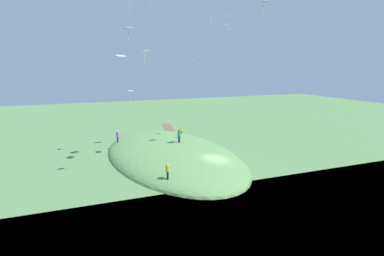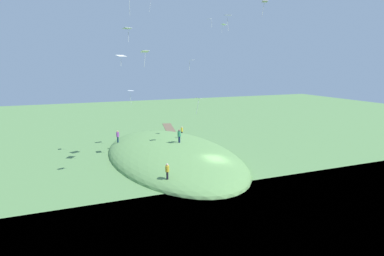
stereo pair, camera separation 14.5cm
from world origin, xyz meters
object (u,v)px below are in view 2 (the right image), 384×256
at_px(kite_0, 131,91).
at_px(kite_8, 145,52).
at_px(person_watching_kites, 179,134).
at_px(kite_6, 210,19).
at_px(kite_10, 127,29).
at_px(kite_5, 228,16).
at_px(kite_1, 264,3).
at_px(kite_7, 192,61).
at_px(kite_11, 198,99).
at_px(person_walking_path, 167,169).
at_px(person_with_child, 118,135).
at_px(kite_2, 224,25).
at_px(kite_3, 121,56).
at_px(person_near_shore, 182,130).

distance_m(kite_0, kite_8, 6.78).
xyz_separation_m(person_watching_kites, kite_6, (9.26, -8.63, 16.01)).
distance_m(kite_8, kite_10, 14.44).
height_order(kite_5, kite_10, kite_5).
bearing_deg(kite_1, kite_8, 42.38).
bearing_deg(kite_7, kite_1, -165.76).
distance_m(kite_0, kite_6, 18.86).
height_order(kite_10, kite_11, kite_10).
bearing_deg(kite_7, kite_0, 115.00).
bearing_deg(kite_10, person_walking_path, -132.84).
height_order(kite_1, kite_11, kite_1).
height_order(person_with_child, kite_2, kite_2).
relative_size(kite_3, kite_6, 1.07).
bearing_deg(person_near_shore, kite_3, -100.30).
distance_m(kite_0, kite_7, 12.31).
bearing_deg(kite_5, kite_6, -17.35).
relative_size(person_walking_path, kite_1, 0.93).
relative_size(kite_6, kite_10, 1.01).
relative_size(person_near_shore, kite_2, 1.50).
xyz_separation_m(person_near_shore, kite_3, (-11.55, 12.23, 12.26)).
bearing_deg(kite_5, kite_11, 46.16).
bearing_deg(kite_8, kite_3, 137.59).
xyz_separation_m(kite_1, kite_7, (13.70, 3.48, -6.41)).
distance_m(kite_7, kite_10, 19.84).
bearing_deg(kite_5, kite_7, -3.52).
distance_m(person_watching_kites, kite_11, 5.79).
relative_size(person_watching_kites, kite_1, 1.01).
distance_m(person_near_shore, kite_0, 16.98).
bearing_deg(person_near_shore, kite_1, -44.50).
xyz_separation_m(person_walking_path, kite_10, (2.73, 2.94, 13.63)).
relative_size(kite_2, kite_3, 0.78).
relative_size(person_walking_path, kite_5, 0.93).
distance_m(kite_7, kite_11, 11.92).
bearing_deg(person_watching_kites, kite_11, -3.73).
bearing_deg(kite_8, kite_10, 158.89).
bearing_deg(person_with_child, kite_6, -115.62).
height_order(kite_3, kite_8, kite_8).
xyz_separation_m(kite_2, kite_7, (8.19, 1.11, -4.44)).
distance_m(kite_5, kite_7, 13.76).
bearing_deg(person_with_child, person_watching_kites, -170.04).
distance_m(person_walking_path, kite_6, 29.21).
xyz_separation_m(kite_10, kite_11, (4.51, -9.43, -7.59)).
xyz_separation_m(kite_1, kite_3, (7.59, 15.32, -5.96)).
bearing_deg(kite_6, kite_7, 113.91).
xyz_separation_m(person_walking_path, kite_5, (4.76, -9.07, 15.67)).
relative_size(person_with_child, kite_11, 0.88).
height_order(kite_1, kite_7, kite_1).
xyz_separation_m(person_near_shore, person_with_child, (-5.64, 12.04, 1.20)).
relative_size(kite_2, kite_10, 0.84).
distance_m(kite_6, kite_7, 7.58).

